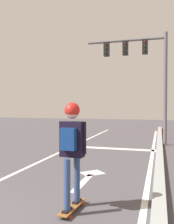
# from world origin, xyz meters

# --- Properties ---
(lane_line_center) EXTENTS (0.12, 20.00, 0.01)m
(lane_line_center) POSITION_xyz_m (-0.16, 6.00, 0.00)
(lane_line_center) COLOR silver
(lane_line_center) RESTS_ON ground
(lane_line_curbside) EXTENTS (0.12, 20.00, 0.01)m
(lane_line_curbside) POSITION_xyz_m (3.23, 6.00, 0.00)
(lane_line_curbside) COLOR silver
(lane_line_curbside) RESTS_ON ground
(stop_bar) EXTENTS (3.54, 0.40, 0.01)m
(stop_bar) POSITION_xyz_m (1.61, 8.25, 0.00)
(stop_bar) COLOR silver
(stop_bar) RESTS_ON ground
(lane_arrow_stem) EXTENTS (0.16, 1.40, 0.01)m
(lane_arrow_stem) POSITION_xyz_m (1.79, 3.59, 0.00)
(lane_arrow_stem) COLOR silver
(lane_arrow_stem) RESTS_ON ground
(lane_arrow_head) EXTENTS (0.71, 0.71, 0.01)m
(lane_arrow_head) POSITION_xyz_m (1.79, 4.44, 0.00)
(lane_arrow_head) COLOR silver
(lane_arrow_head) RESTS_ON ground
(curb_strip) EXTENTS (0.24, 24.00, 0.14)m
(curb_strip) POSITION_xyz_m (3.48, 6.00, 0.07)
(curb_strip) COLOR #9A9F9E
(curb_strip) RESTS_ON ground
(skateboard) EXTENTS (0.26, 0.82, 0.08)m
(skateboard) POSITION_xyz_m (2.07, 2.09, 0.07)
(skateboard) COLOR brown
(skateboard) RESTS_ON ground
(skater) EXTENTS (0.48, 0.64, 1.76)m
(skater) POSITION_xyz_m (2.07, 2.08, 1.21)
(skater) COLOR navy
(skater) RESTS_ON skateboard
(traffic_signal_mast) EXTENTS (3.64, 0.34, 5.04)m
(traffic_signal_mast) POSITION_xyz_m (2.67, 9.75, 3.70)
(traffic_signal_mast) COLOR #5C595C
(traffic_signal_mast) RESTS_ON ground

